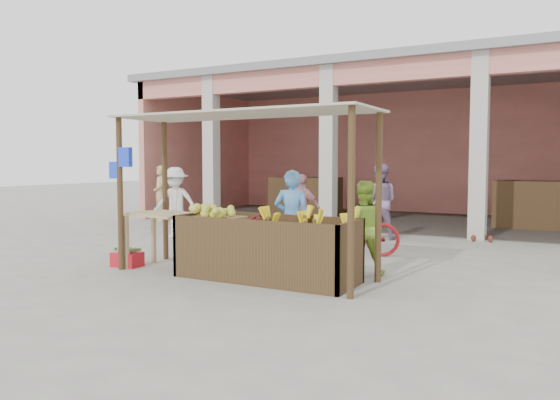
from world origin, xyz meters
The scene contains 19 objects.
ground centered at (0.00, 0.00, 0.00)m, with size 60.00×60.00×0.00m, color gray.
market_building centered at (0.05, 8.93, 2.70)m, with size 14.40×6.40×4.20m.
fruit_stall centered at (0.50, 0.00, 0.40)m, with size 2.60×0.95×0.80m, color #4D361F.
stall_awning centered at (-0.01, 0.06, 1.98)m, with size 4.09×1.35×2.39m.
banana_heap centered at (1.13, 0.05, 0.90)m, with size 1.15×0.63×0.21m, color yellow, non-canonical shape.
melon_tray centered at (-0.40, -0.03, 0.90)m, with size 0.81×0.70×0.21m.
berry_heap centered at (0.40, -0.02, 0.87)m, with size 0.47×0.38×0.15m, color maroon.
side_table centered at (-1.32, -0.06, 0.74)m, with size 1.21×0.92×0.88m.
papaya_pile centered at (-1.32, -0.06, 0.98)m, with size 0.73×0.41×0.21m, color #428C2E, non-canonical shape.
red_crate centered at (-1.95, -0.22, 0.11)m, with size 0.44×0.32×0.23m, color red.
plantain_bundle centered at (-1.95, -0.22, 0.27)m, with size 0.36×0.25×0.07m, color #4F8B32, non-canonical shape.
produce_sacks centered at (2.65, 5.39, 0.28)m, with size 0.74×0.70×0.56m.
vendor_blue centered at (0.46, 0.88, 0.83)m, with size 0.62×0.46×1.66m, color #549ADE.
vendor_green centered at (1.58, 1.00, 0.74)m, with size 0.71×0.41×1.47m, color #95C036.
motorcycle centered at (0.83, 2.40, 0.49)m, with size 1.86×0.64×0.97m, color #AA1A1E.
shopper_a centered at (-3.46, 2.84, 0.84)m, with size 1.08×0.54×1.68m, color silver.
shopper_b centered at (-0.54, 3.25, 0.76)m, with size 0.90×0.48×1.53m, color #C07F87.
shopper_e centered at (-6.00, 5.25, 0.82)m, with size 0.61×0.46×1.64m, color tan.
shopper_f centered at (0.60, 4.74, 0.90)m, with size 0.87×0.50×1.79m, color gray.
Camera 1 is at (4.34, -6.66, 1.68)m, focal length 35.00 mm.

